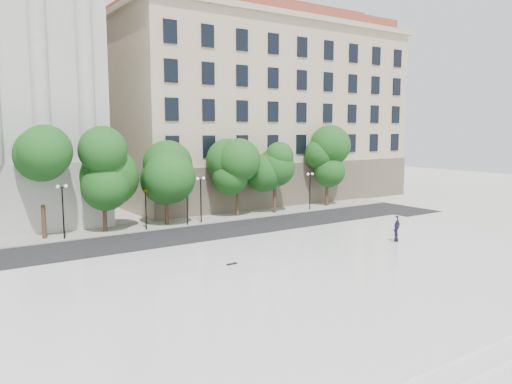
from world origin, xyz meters
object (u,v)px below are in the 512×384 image
Objects in this scene: traffic_light_west at (145,188)px; person_lying at (396,238)px; traffic_light_east at (187,187)px; skateboard at (232,264)px.

traffic_light_west is 2.20× the size of person_lying.
traffic_light_east is 2.14× the size of person_lying.
traffic_light_west reaches higher than skateboard.
skateboard is (-4.37, -14.83, -3.14)m from traffic_light_east.
traffic_light_east is 5.81× the size of skateboard.
traffic_light_west is at bearing -180.00° from traffic_light_east.
person_lying is 13.55m from skateboard.
traffic_light_west reaches higher than person_lying.
traffic_light_east is at bearing 70.21° from skateboard.
traffic_light_west is 21.18m from person_lying.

